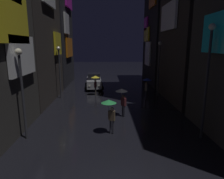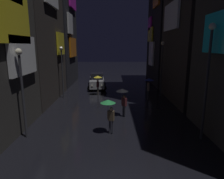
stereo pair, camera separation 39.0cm
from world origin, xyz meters
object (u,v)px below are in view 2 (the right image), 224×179
(pedestrian_foreground_left_yellow, at_px, (97,80))
(pedestrian_near_crossing_blue, at_px, (148,83))
(streetlamp_left_near, at_px, (21,83))
(car_distant, at_px, (96,81))
(streetlamp_right_far, at_px, (161,63))
(pedestrian_midstreet_left_green, at_px, (108,107))
(pedestrian_foreground_right_black, at_px, (122,95))
(streetlamp_left_far, at_px, (61,66))
(streetlamp_right_near, at_px, (207,71))

(pedestrian_foreground_left_yellow, bearing_deg, pedestrian_near_crossing_blue, -18.80)
(pedestrian_near_crossing_blue, relative_size, streetlamp_left_near, 0.42)
(car_distant, bearing_deg, streetlamp_right_far, -28.81)
(car_distant, bearing_deg, streetlamp_left_near, -102.80)
(pedestrian_midstreet_left_green, bearing_deg, pedestrian_foreground_right_black, 72.05)
(car_distant, bearing_deg, pedestrian_near_crossing_blue, -43.33)
(streetlamp_right_far, relative_size, streetlamp_left_far, 1.10)
(car_distant, relative_size, streetlamp_right_far, 0.76)
(streetlamp_left_near, height_order, streetlamp_left_far, streetlamp_left_far)
(pedestrian_foreground_right_black, bearing_deg, pedestrian_near_crossing_blue, 60.08)
(streetlamp_right_far, bearing_deg, streetlamp_right_near, -90.00)
(streetlamp_left_near, bearing_deg, streetlamp_right_near, -1.21)
(pedestrian_midstreet_left_green, relative_size, streetlamp_right_near, 0.34)
(pedestrian_foreground_right_black, distance_m, streetlamp_right_near, 6.07)
(pedestrian_foreground_left_yellow, distance_m, pedestrian_midstreet_left_green, 9.68)
(pedestrian_near_crossing_blue, bearing_deg, pedestrian_foreground_left_yellow, 161.20)
(streetlamp_right_near, relative_size, streetlamp_left_near, 1.25)
(streetlamp_right_near, height_order, streetlamp_left_far, streetlamp_right_near)
(pedestrian_foreground_right_black, height_order, car_distant, pedestrian_foreground_right_black)
(pedestrian_foreground_left_yellow, relative_size, streetlamp_right_far, 0.38)
(pedestrian_near_crossing_blue, relative_size, streetlamp_left_far, 0.41)
(pedestrian_foreground_right_black, bearing_deg, car_distant, 104.89)
(pedestrian_foreground_left_yellow, height_order, streetlamp_right_near, streetlamp_right_near)
(car_distant, bearing_deg, pedestrian_foreground_left_yellow, -83.97)
(pedestrian_near_crossing_blue, distance_m, streetlamp_left_far, 8.69)
(pedestrian_near_crossing_blue, bearing_deg, streetlamp_right_far, 42.15)
(pedestrian_foreground_left_yellow, relative_size, pedestrian_near_crossing_blue, 1.00)
(pedestrian_foreground_right_black, height_order, streetlamp_left_far, streetlamp_left_far)
(pedestrian_near_crossing_blue, bearing_deg, streetlamp_left_near, -135.57)
(pedestrian_midstreet_left_green, height_order, streetlamp_right_near, streetlamp_right_near)
(pedestrian_foreground_left_yellow, xyz_separation_m, pedestrian_midstreet_left_green, (1.33, -9.59, 0.00))
(pedestrian_near_crossing_blue, xyz_separation_m, streetlamp_left_far, (-8.52, 0.65, 1.57))
(pedestrian_foreground_left_yellow, xyz_separation_m, pedestrian_foreground_right_black, (2.30, -6.60, 0.00))
(pedestrian_foreground_left_yellow, height_order, pedestrian_near_crossing_blue, same)
(pedestrian_foreground_right_black, distance_m, streetlamp_left_far, 8.10)
(car_distant, xyz_separation_m, streetlamp_left_near, (-3.07, -13.50, 2.28))
(streetlamp_left_near, bearing_deg, car_distant, 77.20)
(pedestrian_midstreet_left_green, height_order, streetlamp_left_near, streetlamp_left_near)
(pedestrian_foreground_right_black, bearing_deg, streetlamp_left_near, -148.61)
(pedestrian_midstreet_left_green, xyz_separation_m, streetlamp_left_far, (-4.76, 8.50, 1.57))
(pedestrian_foreground_left_yellow, xyz_separation_m, streetlamp_left_near, (-3.43, -10.09, 1.53))
(pedestrian_foreground_right_black, xyz_separation_m, streetlamp_right_near, (4.27, -3.71, 2.21))
(pedestrian_midstreet_left_green, bearing_deg, streetlamp_right_near, -7.77)
(streetlamp_right_near, height_order, streetlamp_left_near, streetlamp_right_near)
(pedestrian_foreground_left_yellow, height_order, streetlamp_left_near, streetlamp_left_near)
(pedestrian_midstreet_left_green, bearing_deg, streetlamp_left_far, 119.23)
(streetlamp_right_near, bearing_deg, car_distant, 116.81)
(streetlamp_right_far, bearing_deg, car_distant, 151.19)
(pedestrian_midstreet_left_green, distance_m, streetlamp_left_near, 5.02)
(pedestrian_near_crossing_blue, distance_m, streetlamp_right_far, 2.70)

